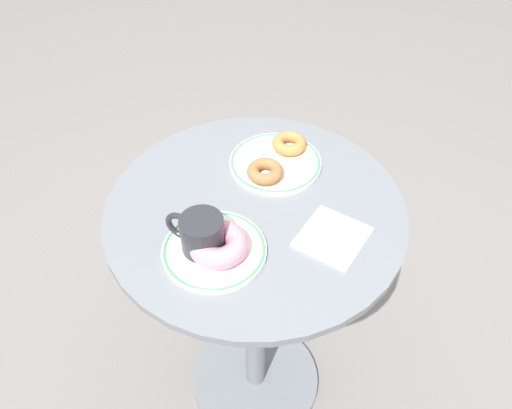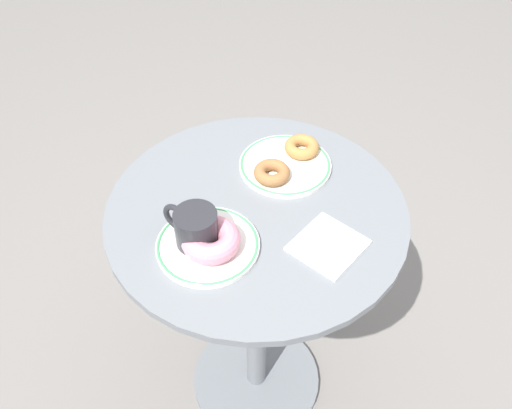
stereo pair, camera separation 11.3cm
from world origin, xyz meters
The scene contains 9 objects.
ground_plane centered at (0.00, 0.00, -0.01)m, with size 7.00×7.00×0.02m, color gray.
cafe_table centered at (0.00, 0.00, 0.49)m, with size 0.64×0.64×0.77m.
plate_left centered at (-0.14, 0.01, 0.78)m, with size 0.21×0.21×0.01m.
plate_right centered at (0.14, 0.03, 0.78)m, with size 0.21×0.21×0.01m.
donut_pink_frosted centered at (-0.15, 0.00, 0.81)m, with size 0.12×0.12×0.04m, color pink.
donut_old_fashioned centered at (0.20, 0.02, 0.80)m, with size 0.08×0.08×0.03m, color #BC7F42.
donut_cinnamon centered at (0.09, 0.02, 0.80)m, with size 0.08×0.08×0.03m, color #A36B3D.
paper_napkin centered at (0.00, -0.18, 0.78)m, with size 0.13×0.12×0.01m, color white.
coffee_mug centered at (-0.15, 0.04, 0.82)m, with size 0.09×0.12×0.09m.
Camera 1 is at (-0.72, -0.39, 1.61)m, focal length 38.70 mm.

